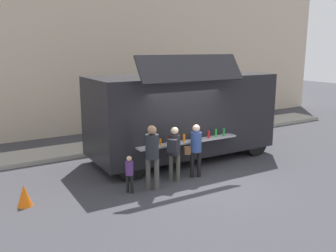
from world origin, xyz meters
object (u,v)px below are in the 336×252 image
traffic_cone_orange (24,195)px  customer_rear_waiting (152,152)px  customer_front_ordering (195,146)px  customer_mid_with_backpack (174,149)px  child_near_queue (129,171)px  trash_bin (232,121)px  food_truck_main (182,113)px

traffic_cone_orange → customer_rear_waiting: bearing=-11.9°
traffic_cone_orange → customer_front_ordering: 4.79m
customer_front_ordering → customer_mid_with_backpack: size_ratio=1.00×
customer_front_ordering → child_near_queue: bearing=112.3°
child_near_queue → customer_mid_with_backpack: bearing=-29.1°
customer_rear_waiting → child_near_queue: (-0.64, 0.08, -0.45)m
trash_bin → customer_mid_with_backpack: size_ratio=0.57×
traffic_cone_orange → customer_mid_with_backpack: bearing=-6.9°
customer_mid_with_backpack → customer_rear_waiting: 0.84m
trash_bin → customer_rear_waiting: customer_rear_waiting is taller
traffic_cone_orange → customer_front_ordering: customer_front_ordering is taller
food_truck_main → customer_rear_waiting: food_truck_main is taller
traffic_cone_orange → child_near_queue: child_near_queue is taller
traffic_cone_orange → child_near_queue: 2.63m
food_truck_main → customer_mid_with_backpack: 2.38m
traffic_cone_orange → customer_mid_with_backpack: size_ratio=0.34×
traffic_cone_orange → child_near_queue: (2.54, -0.59, 0.33)m
child_near_queue → traffic_cone_orange: bearing=133.7°
customer_mid_with_backpack → food_truck_main: bearing=7.8°
customer_front_ordering → child_near_queue: customer_front_ordering is taller
food_truck_main → customer_front_ordering: 2.06m
trash_bin → child_near_queue: size_ratio=0.90×
trash_bin → customer_rear_waiting: size_ratio=0.52×
customer_rear_waiting → customer_front_ordering: bearing=-43.0°
traffic_cone_orange → customer_rear_waiting: (3.18, -0.67, 0.79)m
trash_bin → customer_front_ordering: bearing=-140.8°
child_near_queue → trash_bin: bearing=-3.1°
traffic_cone_orange → customer_front_ordering: bearing=-6.2°
customer_rear_waiting → child_near_queue: bearing=123.9°
traffic_cone_orange → customer_front_ordering: size_ratio=0.34×
customer_mid_with_backpack → customer_rear_waiting: (-0.82, -0.19, 0.08)m
trash_bin → customer_rear_waiting: 7.91m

